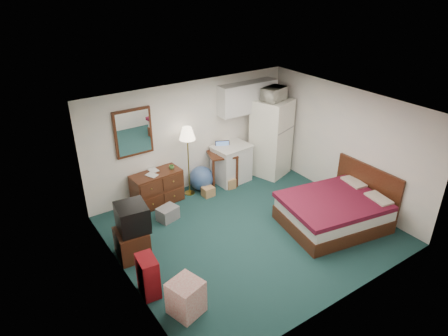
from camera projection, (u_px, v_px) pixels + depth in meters
floor at (250, 230)px, 7.89m from camera, size 5.00×4.50×0.01m
ceiling at (254, 109)px, 6.76m from camera, size 5.00×4.50×0.01m
walls at (252, 175)px, 7.32m from camera, size 5.01×4.51×2.50m
mirror at (133, 133)px, 8.11m from camera, size 0.80×0.06×1.00m
upper_cabinets at (248, 97)px, 9.27m from camera, size 1.50×0.35×0.70m
headboard at (367, 188)px, 8.31m from camera, size 0.06×1.56×1.00m
dresser at (157, 188)px, 8.66m from camera, size 1.11×0.56×0.74m
floor_lamp at (188, 162)px, 8.82m from camera, size 0.45×0.45×1.62m
desk at (222, 168)px, 9.45m from camera, size 0.79×0.79×0.80m
exercise_ball at (201, 178)px, 9.24m from camera, size 0.71×0.71×0.57m
kitchen_counter at (231, 164)px, 9.54m from camera, size 0.86×0.69×0.89m
fridge at (271, 138)px, 9.69m from camera, size 0.99×0.99×1.90m
bed at (333, 212)px, 7.93m from camera, size 2.14×1.80×0.61m
tv_stand at (132, 243)px, 7.10m from camera, size 0.58×0.62×0.53m
suitcase at (148, 276)px, 6.23m from camera, size 0.31×0.45×0.69m
retail_box at (186, 297)px, 5.91m from camera, size 0.55×0.55×0.56m
file_bin at (168, 213)px, 8.18m from camera, size 0.47×0.40×0.28m
cardboard_box_a at (208, 192)px, 9.04m from camera, size 0.26×0.23×0.22m
cardboard_box_b at (230, 183)px, 9.38m from camera, size 0.23×0.26×0.24m
laptop at (223, 148)px, 9.25m from camera, size 0.42×0.39×0.23m
crt_tv at (132, 218)px, 6.93m from camera, size 0.59×0.63×0.49m
microwave at (274, 92)px, 9.11m from camera, size 0.63×0.46×0.38m
book_a at (148, 172)px, 8.27m from camera, size 0.17×0.09×0.25m
book_b at (149, 167)px, 8.48m from camera, size 0.18×0.04×0.25m
mug at (172, 167)px, 8.64m from camera, size 0.13×0.11×0.11m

